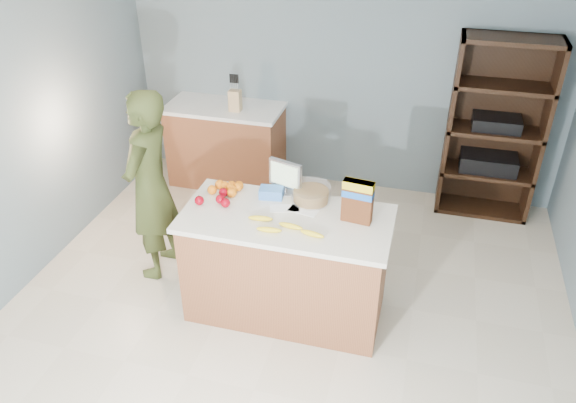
% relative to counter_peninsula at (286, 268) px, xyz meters
% --- Properties ---
extents(floor, '(4.50, 5.00, 0.02)m').
position_rel_counter_peninsula_xyz_m(floor, '(0.00, -0.30, -0.42)').
color(floor, beige).
rests_on(floor, ground).
extents(walls, '(4.52, 5.02, 2.51)m').
position_rel_counter_peninsula_xyz_m(walls, '(0.00, -0.30, 1.24)').
color(walls, slate).
rests_on(walls, ground).
extents(counter_peninsula, '(1.56, 0.76, 0.90)m').
position_rel_counter_peninsula_xyz_m(counter_peninsula, '(0.00, 0.00, 0.00)').
color(counter_peninsula, brown).
rests_on(counter_peninsula, ground).
extents(back_cabinet, '(1.24, 0.62, 0.90)m').
position_rel_counter_peninsula_xyz_m(back_cabinet, '(-1.20, 1.90, 0.04)').
color(back_cabinet, brown).
rests_on(back_cabinet, ground).
extents(shelving_unit, '(0.90, 0.40, 1.80)m').
position_rel_counter_peninsula_xyz_m(shelving_unit, '(1.55, 2.05, 0.45)').
color(shelving_unit, black).
rests_on(shelving_unit, ground).
extents(person, '(0.41, 0.61, 1.67)m').
position_rel_counter_peninsula_xyz_m(person, '(-1.23, 0.24, 0.42)').
color(person, '#353E1A').
rests_on(person, ground).
extents(knife_block, '(0.12, 0.10, 0.31)m').
position_rel_counter_peninsula_xyz_m(knife_block, '(-1.04, 1.82, 0.60)').
color(knife_block, tan).
rests_on(knife_block, back_cabinet).
extents(envelopes, '(0.39, 0.17, 0.00)m').
position_rel_counter_peninsula_xyz_m(envelopes, '(0.03, 0.11, 0.49)').
color(envelopes, white).
rests_on(envelopes, counter_peninsula).
extents(bananas, '(0.59, 0.18, 0.04)m').
position_rel_counter_peninsula_xyz_m(bananas, '(0.02, -0.17, 0.50)').
color(bananas, yellow).
rests_on(bananas, counter_peninsula).
extents(apples, '(0.28, 0.23, 0.07)m').
position_rel_counter_peninsula_xyz_m(apples, '(-0.56, 0.05, 0.52)').
color(apples, '#8F010F').
rests_on(apples, counter_peninsula).
extents(oranges, '(0.26, 0.19, 0.08)m').
position_rel_counter_peninsula_xyz_m(oranges, '(-0.53, 0.23, 0.52)').
color(oranges, '#E45F0E').
rests_on(oranges, counter_peninsula).
extents(blue_carton, '(0.19, 0.14, 0.08)m').
position_rel_counter_peninsula_xyz_m(blue_carton, '(-0.18, 0.24, 0.52)').
color(blue_carton, blue).
rests_on(blue_carton, counter_peninsula).
extents(salad_bowl, '(0.30, 0.30, 0.13)m').
position_rel_counter_peninsula_xyz_m(salad_bowl, '(0.12, 0.27, 0.54)').
color(salad_bowl, '#267219').
rests_on(salad_bowl, counter_peninsula).
extents(tv, '(0.28, 0.12, 0.28)m').
position_rel_counter_peninsula_xyz_m(tv, '(-0.09, 0.32, 0.64)').
color(tv, silver).
rests_on(tv, counter_peninsula).
extents(cereal_box, '(0.23, 0.11, 0.33)m').
position_rel_counter_peninsula_xyz_m(cereal_box, '(0.51, 0.08, 0.68)').
color(cereal_box, '#592B14').
rests_on(cereal_box, counter_peninsula).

